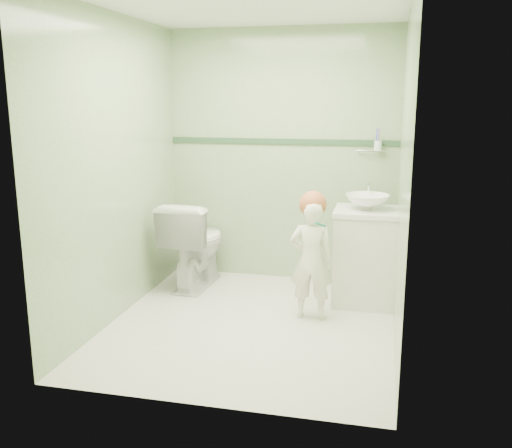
# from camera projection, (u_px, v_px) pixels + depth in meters

# --- Properties ---
(ground) EXTENTS (2.50, 2.50, 0.00)m
(ground) POSITION_uv_depth(u_px,v_px,m) (252.00, 324.00, 4.45)
(ground) COLOR silver
(ground) RESTS_ON ground
(room_shell) EXTENTS (2.50, 2.54, 2.40)m
(room_shell) POSITION_uv_depth(u_px,v_px,m) (252.00, 174.00, 4.19)
(room_shell) COLOR #8FB07D
(room_shell) RESTS_ON ground
(trim_stripe) EXTENTS (2.20, 0.02, 0.05)m
(trim_stripe) POSITION_uv_depth(u_px,v_px,m) (282.00, 141.00, 5.34)
(trim_stripe) COLOR #2D4F32
(trim_stripe) RESTS_ON room_shell
(vanity) EXTENTS (0.52, 0.50, 0.80)m
(vanity) POSITION_uv_depth(u_px,v_px,m) (365.00, 258.00, 4.85)
(vanity) COLOR white
(vanity) RESTS_ON ground
(counter) EXTENTS (0.54, 0.52, 0.04)m
(counter) POSITION_uv_depth(u_px,v_px,m) (367.00, 212.00, 4.76)
(counter) COLOR white
(counter) RESTS_ON vanity
(basin) EXTENTS (0.37, 0.37, 0.13)m
(basin) POSITION_uv_depth(u_px,v_px,m) (367.00, 202.00, 4.74)
(basin) COLOR white
(basin) RESTS_ON counter
(faucet) EXTENTS (0.03, 0.13, 0.18)m
(faucet) POSITION_uv_depth(u_px,v_px,m) (368.00, 189.00, 4.90)
(faucet) COLOR silver
(faucet) RESTS_ON counter
(cup_holder) EXTENTS (0.26, 0.07, 0.21)m
(cup_holder) POSITION_uv_depth(u_px,v_px,m) (377.00, 146.00, 5.09)
(cup_holder) COLOR silver
(cup_holder) RESTS_ON room_shell
(toilet) EXTENTS (0.51, 0.83, 0.83)m
(toilet) POSITION_uv_depth(u_px,v_px,m) (195.00, 243.00, 5.29)
(toilet) COLOR white
(toilet) RESTS_ON ground
(toddler) EXTENTS (0.36, 0.24, 0.97)m
(toddler) POSITION_uv_depth(u_px,v_px,m) (311.00, 260.00, 4.48)
(toddler) COLOR white
(toddler) RESTS_ON ground
(hair_cap) EXTENTS (0.22, 0.22, 0.22)m
(hair_cap) POSITION_uv_depth(u_px,v_px,m) (313.00, 204.00, 4.40)
(hair_cap) COLOR #B85E36
(hair_cap) RESTS_ON toddler
(teal_toothbrush) EXTENTS (0.11, 0.13, 0.08)m
(teal_toothbrush) POSITION_uv_depth(u_px,v_px,m) (320.00, 224.00, 4.27)
(teal_toothbrush) COLOR #0C7B6C
(teal_toothbrush) RESTS_ON toddler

